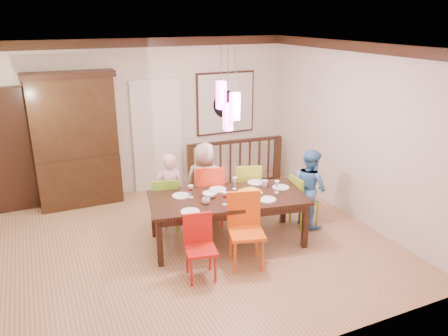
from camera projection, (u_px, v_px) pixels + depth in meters
name	position (u px, v px, depth m)	size (l,w,h in m)	color
floor	(184.00, 247.00, 6.53)	(6.00, 6.00, 0.00)	#986E49
ceiling	(177.00, 47.00, 5.57)	(6.00, 6.00, 0.00)	white
wall_back	(138.00, 118.00, 8.21)	(6.00, 6.00, 0.00)	beige
wall_right	(353.00, 132.00, 7.21)	(5.00, 5.00, 0.00)	beige
crown_molding	(177.00, 53.00, 5.60)	(6.00, 5.00, 0.16)	black
panel_door	(0.00, 155.00, 7.37)	(1.04, 0.07, 2.24)	black
white_doorway	(157.00, 137.00, 8.44)	(0.97, 0.05, 2.22)	silver
painting	(226.00, 103.00, 8.82)	(1.25, 0.06, 1.25)	black
pendant_cluster	(228.00, 106.00, 6.00)	(0.27, 0.21, 1.14)	#FF4CC7
dining_table	(228.00, 201.00, 6.48)	(2.44, 1.43, 0.75)	black
chair_far_left	(165.00, 199.00, 6.95)	(0.48, 0.48, 0.89)	#70B027
chair_far_mid	(209.00, 190.00, 7.10)	(0.58, 0.58, 1.04)	#F23B1D
chair_far_right	(246.00, 185.00, 7.40)	(0.55, 0.55, 0.97)	#A8C02C
chair_near_left	(201.00, 245.00, 5.62)	(0.45, 0.45, 0.86)	red
chair_near_mid	(247.00, 227.00, 5.88)	(0.57, 0.57, 1.02)	#E3560D
chair_end_right	(305.00, 197.00, 7.09)	(0.39, 0.39, 0.85)	#83A726
china_hutch	(76.00, 141.00, 7.66)	(1.52, 0.46, 2.39)	black
balustrade	(235.00, 162.00, 8.74)	(1.99, 0.25, 0.96)	black
person_far_left	(170.00, 192.00, 6.92)	(0.46, 0.30, 1.26)	#F8BDCF
person_far_mid	(205.00, 183.00, 7.18)	(0.66, 0.43, 1.35)	#C0AC91
person_end_right	(310.00, 188.00, 7.07)	(0.62, 0.49, 1.28)	#4485C0
serving_bowl	(250.00, 194.00, 6.44)	(0.33, 0.33, 0.08)	gold
small_bowl	(210.00, 195.00, 6.42)	(0.22, 0.22, 0.07)	white
cup_left	(206.00, 201.00, 6.19)	(0.11, 0.11, 0.09)	silver
cup_right	(265.00, 183.00, 6.81)	(0.11, 0.11, 0.10)	silver
plate_far_left	(181.00, 196.00, 6.46)	(0.26, 0.26, 0.01)	white
plate_far_mid	(218.00, 189.00, 6.69)	(0.26, 0.26, 0.01)	white
plate_far_right	(256.00, 182.00, 6.97)	(0.26, 0.26, 0.01)	white
plate_near_left	(190.00, 212.00, 5.94)	(0.26, 0.26, 0.01)	white
plate_near_mid	(267.00, 199.00, 6.33)	(0.26, 0.26, 0.01)	white
plate_end_right	(281.00, 187.00, 6.77)	(0.26, 0.26, 0.01)	white
wine_glass_a	(191.00, 191.00, 6.38)	(0.08, 0.08, 0.19)	#590C19
wine_glass_b	(235.00, 183.00, 6.70)	(0.08, 0.08, 0.19)	silver
wine_glass_c	(224.00, 198.00, 6.14)	(0.08, 0.08, 0.19)	#590C19
wine_glass_d	(277.00, 187.00, 6.56)	(0.08, 0.08, 0.19)	silver
napkin	(236.00, 203.00, 6.20)	(0.18, 0.14, 0.01)	#D83359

